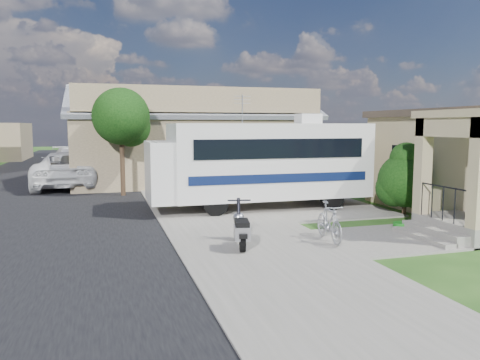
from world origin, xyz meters
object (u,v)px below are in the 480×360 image
object	(u,v)px
scooter	(241,230)
pickup_truck	(67,169)
van	(74,160)
bicycle	(329,224)
shrub	(406,178)
garden_hose	(401,227)
motorhome	(261,161)

from	to	relation	value
scooter	pickup_truck	xyz separation A→B (m)	(-4.84, 13.51, 0.38)
pickup_truck	van	bearing A→B (deg)	-90.10
bicycle	van	size ratio (longest dim) A/B	0.29
shrub	van	xyz separation A→B (m)	(-11.47, 17.66, -0.42)
shrub	bicycle	distance (m)	5.16
van	garden_hose	bearing A→B (deg)	-74.07
scooter	pickup_truck	bearing A→B (deg)	121.53
shrub	van	bearing A→B (deg)	122.99
motorhome	pickup_truck	world-z (taller)	motorhome
bicycle	motorhome	bearing A→B (deg)	96.35
pickup_truck	bicycle	bearing A→B (deg)	117.29
van	scooter	bearing A→B (deg)	-87.20
van	garden_hose	distance (m)	22.07
shrub	van	distance (m)	21.06
motorhome	pickup_truck	distance (m)	11.01
scooter	bicycle	bearing A→B (deg)	9.71
scooter	bicycle	world-z (taller)	scooter
scooter	bicycle	xyz separation A→B (m)	(2.32, -0.09, 0.01)
bicycle	van	bearing A→B (deg)	115.41
van	garden_hose	xyz separation A→B (m)	(9.87, -19.72, -0.73)
bicycle	garden_hose	size ratio (longest dim) A/B	3.73
motorhome	van	world-z (taller)	motorhome
pickup_truck	scooter	bearing A→B (deg)	109.23
motorhome	bicycle	distance (m)	5.38
van	garden_hose	size ratio (longest dim) A/B	12.88
pickup_truck	garden_hose	xyz separation A→B (m)	(9.83, -12.85, -0.76)
motorhome	scooter	xyz separation A→B (m)	(-2.29, -5.16, -1.24)
motorhome	scooter	world-z (taller)	motorhome
van	garden_hose	world-z (taller)	van
van	shrub	bearing A→B (deg)	-67.67
shrub	garden_hose	bearing A→B (deg)	-127.73
motorhome	pickup_truck	xyz separation A→B (m)	(-7.13, 8.35, -0.86)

